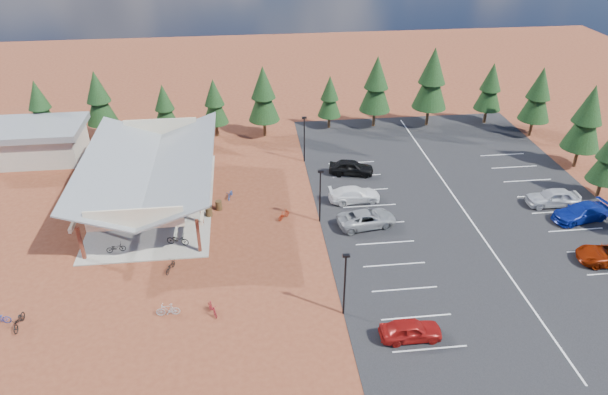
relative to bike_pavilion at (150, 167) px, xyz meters
The scene contains 41 objects.
ground 12.79m from the bike_pavilion, 34.99° to the right, with size 140.00×140.00×0.00m, color #622B19.
asphalt_lot 29.03m from the bike_pavilion, ahead, with size 27.00×44.00×0.04m, color black.
concrete_pad 3.77m from the bike_pavilion, 90.00° to the left, with size 10.60×18.60×0.10m, color gray.
bike_pavilion is the anchor object (origin of this frame).
outbuilding 17.89m from the bike_pavilion, 141.84° to the left, with size 11.00×7.00×3.90m.
lamp_post_0 22.69m from the bike_pavilion, 48.58° to the right, with size 0.50×0.25×5.14m.
lamp_post_1 15.83m from the bike_pavilion, 18.43° to the right, with size 0.50×0.25×5.14m.
lamp_post_2 16.57m from the bike_pavilion, 25.02° to the left, with size 0.50×0.25×5.14m.
trash_bin_0 6.87m from the bike_pavilion, 30.73° to the right, with size 0.60×0.60×0.90m, color #402D17.
trash_bin_1 7.16m from the bike_pavilion, 18.00° to the right, with size 0.60×0.60×0.90m, color #402D17.
pine_0 20.78m from the bike_pavilion, 132.34° to the left, with size 3.18×3.18×7.41m.
pine_1 17.46m from the bike_pavilion, 115.67° to the left, with size 3.50×3.50×8.14m.
pine_2 14.44m from the bike_pavilion, 90.64° to the left, with size 2.88×2.88×6.71m.
pine_3 15.88m from the bike_pavilion, 69.86° to the left, with size 2.99×2.99×6.98m.
pine_4 18.14m from the bike_pavilion, 52.05° to the left, with size 3.64×3.64×8.48m.
pine_5 24.77m from the bike_pavilion, 39.65° to the left, with size 2.82×2.82×6.57m.
pine_6 29.20m from the bike_pavilion, 32.41° to the left, with size 3.77×3.77×8.79m.
pine_7 34.82m from the bike_pavilion, 25.96° to the left, with size 4.16×4.16×9.69m.
pine_8 41.55m from the bike_pavilion, 21.33° to the left, with size 3.28×3.28×7.63m.
pine_12 43.54m from the bike_pavilion, ahead, with size 3.86×3.86×9.00m.
pine_13 43.89m from the bike_pavilion, 14.23° to the left, with size 3.57×3.57×8.31m.
bike_0 8.76m from the bike_pavilion, 105.69° to the right, with size 0.53×1.53×0.80m, color black.
bike_1 4.43m from the bike_pavilion, 105.13° to the right, with size 0.50×1.78×1.07m, color gray.
bike_2 5.18m from the bike_pavilion, 108.66° to the left, with size 0.53×1.52×0.80m, color navy.
bike_3 7.97m from the bike_pavilion, 118.87° to the left, with size 0.49×1.73×1.04m, color maroon.
bike_4 8.46m from the bike_pavilion, 69.58° to the right, with size 0.67×1.91×1.00m, color black.
bike_5 5.02m from the bike_pavilion, 31.08° to the right, with size 0.43×1.53×0.92m, color gray.
bike_6 5.51m from the bike_pavilion, 43.02° to the left, with size 0.61×1.75×0.92m, color #101C97.
bike_7 6.19m from the bike_pavilion, 65.30° to the left, with size 0.48×1.72×1.03m, color maroon.
bike_8 17.63m from the bike_pavilion, 114.64° to the right, with size 0.66×1.90×1.00m, color black.
bike_11 17.34m from the bike_pavilion, 69.88° to the right, with size 0.44×1.57×0.94m, color maroon.
bike_12 11.49m from the bike_pavilion, 77.22° to the right, with size 0.54×1.54×0.81m, color black.
bike_13 16.36m from the bike_pavilion, 80.05° to the right, with size 0.47×1.67×1.01m, color #9D9FA6.
bike_14 7.84m from the bike_pavilion, ahead, with size 0.53×1.53×0.80m, color navy.
bike_15 13.03m from the bike_pavilion, 19.58° to the right, with size 0.41×1.46×0.88m, color maroon.
car_0 27.65m from the bike_pavilion, 46.32° to the right, with size 1.67×4.14×1.41m, color maroon.
car_2 20.22m from the bike_pavilion, 18.14° to the right, with size 2.39×5.19×1.44m, color gray.
car_3 19.10m from the bike_pavilion, ahead, with size 1.98×4.86×1.41m, color white.
car_4 19.99m from the bike_pavilion, 10.04° to the left, with size 1.83×4.55×1.55m, color black.
car_7 39.02m from the bike_pavilion, 11.06° to the right, with size 2.13×5.25×1.52m, color navy.
car_8 37.40m from the bike_pavilion, ahead, with size 1.95×4.85×1.65m, color #ACADB5.
Camera 1 is at (-1.05, -38.23, 26.48)m, focal length 32.00 mm.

